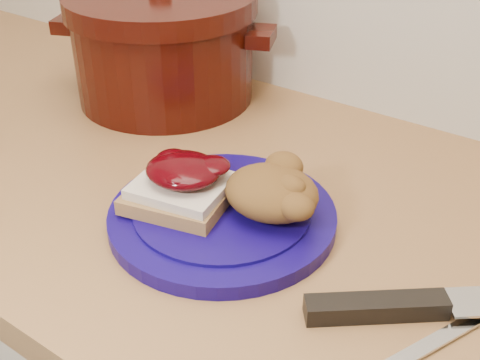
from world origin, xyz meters
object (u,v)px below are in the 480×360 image
Objects in this scene: chef_knife at (427,305)px; pepper_grinder at (198,53)px; butter_knife at (454,331)px; plate at (222,216)px; dutch_oven at (164,46)px.

chef_knife is 2.12× the size of pepper_grinder.
chef_knife is 0.03m from butter_knife.
pepper_grinder is (-0.48, 0.26, 0.06)m from chef_knife.
butter_knife is 1.32× the size of pepper_grinder.
butter_knife is at bearing -3.16° from plate.
dutch_oven is 0.05m from pepper_grinder.
chef_knife is 0.55m from pepper_grinder.
chef_knife is at bearing 93.55° from butter_knife.
dutch_oven is at bearing 141.35° from plate.
butter_knife is at bearing -58.46° from chef_knife.
plate is at bearing 109.73° from butter_knife.
plate is at bearing 139.83° from chef_knife.
dutch_oven reaches higher than butter_knife.
plate is 0.27m from butter_knife.
dutch_oven is at bearing -137.88° from pepper_grinder.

